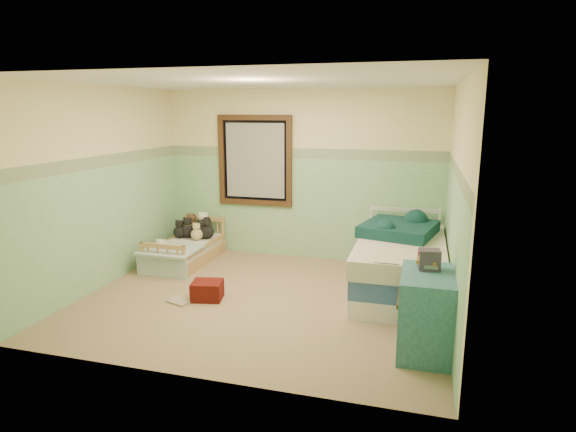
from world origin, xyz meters
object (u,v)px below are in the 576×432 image
(floor_book, at_px, (180,301))
(dresser, at_px, (426,313))
(plush_floor_tan, at_px, (151,261))
(red_pillow, at_px, (207,290))
(toddler_bed_frame, at_px, (186,256))
(plush_floor_cream, at_px, (162,256))
(twin_bed_frame, at_px, (399,284))

(floor_book, bearing_deg, dresser, 9.62)
(plush_floor_tan, xyz_separation_m, dresser, (3.73, -1.44, 0.26))
(red_pillow, bearing_deg, dresser, -14.01)
(toddler_bed_frame, distance_m, plush_floor_cream, 0.35)
(plush_floor_tan, bearing_deg, twin_bed_frame, 0.43)
(toddler_bed_frame, xyz_separation_m, floor_book, (0.64, -1.40, -0.07))
(dresser, bearing_deg, toddler_bed_frame, 151.39)
(toddler_bed_frame, relative_size, dresser, 1.80)
(toddler_bed_frame, relative_size, floor_book, 4.93)
(twin_bed_frame, bearing_deg, toddler_bed_frame, 172.82)
(plush_floor_tan, bearing_deg, dresser, -21.04)
(plush_floor_cream, height_order, dresser, dresser)
(plush_floor_cream, bearing_deg, floor_book, -52.42)
(twin_bed_frame, bearing_deg, dresser, -78.29)
(plush_floor_tan, height_order, red_pillow, plush_floor_tan)
(plush_floor_cream, relative_size, plush_floor_tan, 1.12)
(plush_floor_cream, relative_size, floor_book, 0.95)
(floor_book, bearing_deg, plush_floor_tan, 153.67)
(floor_book, bearing_deg, plush_floor_cream, 146.45)
(dresser, bearing_deg, twin_bed_frame, 101.71)
(toddler_bed_frame, xyz_separation_m, dresser, (3.39, -1.85, 0.29))
(twin_bed_frame, relative_size, floor_book, 7.13)
(toddler_bed_frame, bearing_deg, plush_floor_cream, -141.31)
(twin_bed_frame, bearing_deg, plush_floor_tan, -179.57)
(twin_bed_frame, height_order, red_pillow, twin_bed_frame)
(twin_bed_frame, bearing_deg, red_pillow, -158.84)
(toddler_bed_frame, relative_size, plush_floor_cream, 5.21)
(plush_floor_tan, relative_size, red_pillow, 0.67)
(red_pillow, height_order, floor_book, red_pillow)
(twin_bed_frame, xyz_separation_m, red_pillow, (-2.18, -0.84, -0.00))
(plush_floor_cream, xyz_separation_m, plush_floor_tan, (-0.07, -0.20, -0.01))
(plush_floor_cream, xyz_separation_m, floor_book, (0.91, -1.19, -0.12))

